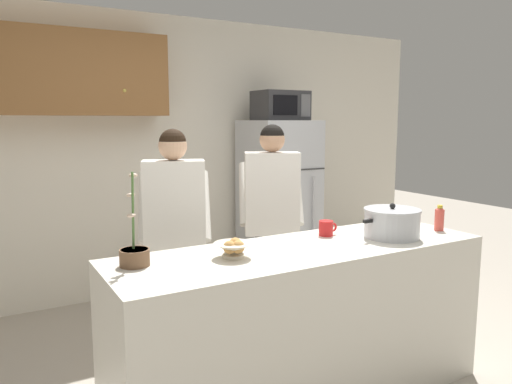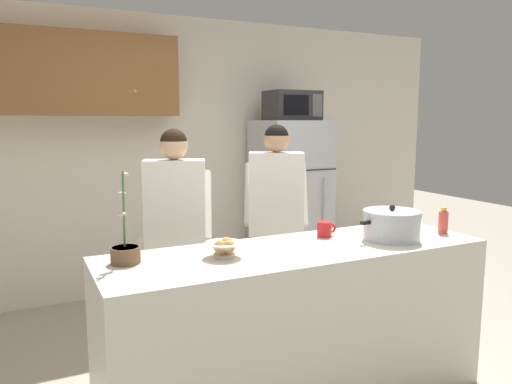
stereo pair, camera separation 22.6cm
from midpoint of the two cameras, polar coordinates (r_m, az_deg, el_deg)
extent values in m
cube|color=silver|center=(4.84, -7.73, 4.24)|extent=(6.00, 0.12, 2.60)
cube|color=brown|center=(4.39, -22.37, 12.66)|extent=(2.21, 0.34, 0.68)
sphere|color=gold|center=(4.32, -12.37, 11.35)|extent=(0.03, 0.03, 0.03)
cube|color=silver|center=(2.98, 7.03, -15.06)|extent=(2.25, 0.68, 0.92)
cube|color=#B7BABF|center=(4.91, 5.28, -1.33)|extent=(0.64, 0.64, 1.64)
cube|color=#333333|center=(4.59, 7.43, 2.50)|extent=(0.63, 0.01, 0.01)
cylinder|color=#B2B2B7|center=(4.73, 9.29, -2.78)|extent=(0.02, 0.02, 0.74)
cube|color=#2D2D30|center=(4.82, 5.56, 9.93)|extent=(0.48, 0.36, 0.28)
cube|color=black|center=(4.64, 6.12, 9.99)|extent=(0.26, 0.01, 0.18)
cube|color=#59595B|center=(4.76, 8.48, 9.90)|extent=(0.11, 0.01, 0.21)
cylinder|color=#726656|center=(3.49, -6.02, -12.79)|extent=(0.11, 0.11, 0.77)
cylinder|color=#726656|center=(3.50, -8.38, -12.79)|extent=(0.11, 0.11, 0.77)
cube|color=white|center=(3.31, -7.42, -1.57)|extent=(0.45, 0.33, 0.61)
sphere|color=#D8A884|center=(3.26, -7.55, 5.34)|extent=(0.19, 0.19, 0.19)
sphere|color=black|center=(3.26, -7.56, 5.74)|extent=(0.18, 0.18, 0.18)
cylinder|color=white|center=(3.43, -3.97, -1.51)|extent=(0.20, 0.37, 0.47)
cylinder|color=white|center=(3.44, -10.67, -1.59)|extent=(0.20, 0.37, 0.47)
cylinder|color=black|center=(3.88, 5.06, -10.48)|extent=(0.11, 0.11, 0.78)
cylinder|color=black|center=(3.87, 2.92, -10.50)|extent=(0.11, 0.11, 0.78)
cube|color=white|center=(3.71, 4.10, -0.19)|extent=(0.45, 0.36, 0.62)
sphere|color=tan|center=(3.67, 4.16, 6.07)|extent=(0.19, 0.19, 0.19)
sphere|color=black|center=(3.67, 4.17, 6.44)|extent=(0.18, 0.18, 0.18)
cylinder|color=white|center=(3.85, 7.03, -0.22)|extent=(0.24, 0.36, 0.48)
cylinder|color=white|center=(3.82, 0.94, -0.21)|extent=(0.24, 0.36, 0.48)
cylinder|color=silver|center=(3.14, 17.43, -3.82)|extent=(0.34, 0.34, 0.16)
cylinder|color=silver|center=(3.12, 17.50, -2.22)|extent=(0.35, 0.35, 0.02)
sphere|color=black|center=(3.12, 17.52, -1.75)|extent=(0.04, 0.04, 0.04)
cube|color=black|center=(3.00, 14.69, -3.47)|extent=(0.06, 0.02, 0.02)
cube|color=black|center=(3.27, 20.01, -2.74)|extent=(0.06, 0.02, 0.02)
cylinder|color=red|center=(3.11, 9.99, -4.29)|extent=(0.09, 0.09, 0.10)
torus|color=red|center=(3.15, 10.84, -4.18)|extent=(0.06, 0.01, 0.06)
cylinder|color=beige|center=(2.63, -1.23, -7.36)|extent=(0.11, 0.11, 0.02)
cone|color=beige|center=(2.62, -1.23, -6.52)|extent=(0.21, 0.21, 0.06)
sphere|color=tan|center=(2.59, -1.67, -6.38)|extent=(0.07, 0.07, 0.07)
sphere|color=tan|center=(2.65, -0.95, -6.01)|extent=(0.07, 0.07, 0.07)
sphere|color=tan|center=(2.59, -0.68, -6.36)|extent=(0.07, 0.07, 0.07)
cylinder|color=#D84C3F|center=(3.41, 22.66, -3.32)|extent=(0.06, 0.06, 0.14)
cone|color=#D84C3F|center=(3.40, 22.73, -2.00)|extent=(0.06, 0.06, 0.02)
cylinder|color=gold|center=(3.40, 22.74, -1.83)|extent=(0.03, 0.03, 0.02)
cylinder|color=brown|center=(2.57, -12.44, -7.17)|extent=(0.15, 0.15, 0.09)
cylinder|color=#38281E|center=(2.56, -12.47, -6.34)|extent=(0.13, 0.14, 0.01)
cylinder|color=#4C7238|center=(2.52, -12.61, -1.98)|extent=(0.01, 0.04, 0.39)
ellipsoid|color=beige|center=(2.51, -12.83, -2.49)|extent=(0.04, 0.03, 0.02)
ellipsoid|color=beige|center=(2.52, -12.84, -0.19)|extent=(0.04, 0.03, 0.02)
ellipsoid|color=beige|center=(2.51, -12.56, 2.01)|extent=(0.04, 0.03, 0.02)
camera|label=1|loc=(0.11, -88.01, 0.29)|focal=34.54mm
camera|label=2|loc=(0.11, 91.99, -0.29)|focal=34.54mm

